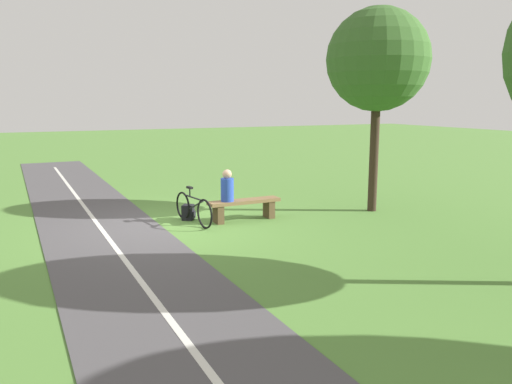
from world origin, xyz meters
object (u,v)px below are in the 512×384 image
(bench, at_px, (244,206))
(person_seated, at_px, (227,187))
(bicycle, at_px, (193,209))
(backpack, at_px, (188,212))
(tree_by_path, at_px, (378,60))

(bench, bearing_deg, person_seated, 0.00)
(bench, distance_m, person_seated, 0.65)
(bicycle, distance_m, backpack, 0.49)
(person_seated, height_order, bicycle, person_seated)
(backpack, bearing_deg, bench, 152.20)
(bicycle, bearing_deg, tree_by_path, 73.62)
(backpack, relative_size, tree_by_path, 0.07)
(bicycle, bearing_deg, person_seated, 68.16)
(bench, relative_size, person_seated, 2.37)
(bicycle, xyz_separation_m, tree_by_path, (-4.65, 0.60, 3.44))
(person_seated, relative_size, bicycle, 0.43)
(bench, bearing_deg, backpack, -28.68)
(bench, height_order, person_seated, person_seated)
(bicycle, height_order, tree_by_path, tree_by_path)
(tree_by_path, bearing_deg, backpack, -12.83)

